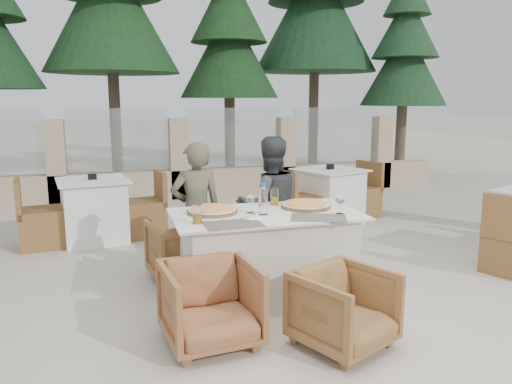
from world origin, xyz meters
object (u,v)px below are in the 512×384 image
object	(u,v)px
beer_glass_right	(274,197)
bg_table_b	(329,196)
water_bottle	(263,199)
armchair_far_right	(268,242)
beer_glass_left	(197,214)
olive_dish	(252,216)
armchair_far_left	(184,250)
wine_glass_centre	(251,203)
armchair_near_right	(344,309)
wine_glass_corner	(340,203)
pizza_left	(212,210)
dining_table	(266,256)
diner_left	(196,211)
bg_table_a	(94,211)
diner_right	(270,206)
armchair_near_left	(211,304)
pizza_right	(306,204)

from	to	relation	value
beer_glass_right	bg_table_b	size ratio (longest dim) A/B	0.09
water_bottle	armchair_far_right	world-z (taller)	water_bottle
beer_glass_left	bg_table_b	xyz separation A→B (m)	(2.29, 2.51, -0.46)
bg_table_b	olive_dish	bearing A→B (deg)	-146.79
beer_glass_right	armchair_far_left	world-z (taller)	beer_glass_right
wine_glass_centre	armchair_far_right	size ratio (longest dim) A/B	0.29
armchair_near_right	olive_dish	bearing A→B (deg)	92.95
bg_table_b	wine_glass_corner	bearing A→B (deg)	-133.34
water_bottle	armchair_far_left	world-z (taller)	water_bottle
wine_glass_centre	pizza_left	bearing A→B (deg)	161.39
dining_table	diner_left	xyz separation A→B (m)	(-0.49, 0.66, 0.29)
armchair_far_left	wine_glass_centre	bearing A→B (deg)	118.44
dining_table	armchair_near_right	distance (m)	1.03
pizza_left	bg_table_a	world-z (taller)	pizza_left
diner_right	armchair_near_right	bearing A→B (deg)	92.94
diner_right	bg_table_b	bearing A→B (deg)	-128.19
dining_table	wine_glass_corner	distance (m)	0.79
armchair_far_right	diner_left	world-z (taller)	diner_left
water_bottle	bg_table_a	bearing A→B (deg)	121.52
water_bottle	diner_left	size ratio (longest dim) A/B	0.20
beer_glass_left	armchair_far_right	bearing A→B (deg)	46.29
beer_glass_left	armchair_near_left	size ratio (longest dim) A/B	0.23
pizza_right	diner_right	bearing A→B (deg)	109.28
water_bottle	bg_table_b	size ratio (longest dim) A/B	0.17
wine_glass_corner	armchair_near_right	size ratio (longest dim) A/B	0.30
beer_glass_right	bg_table_b	bearing A→B (deg)	53.72
armchair_far_left	dining_table	bearing A→B (deg)	123.64
armchair_far_right	diner_left	bearing A→B (deg)	16.80
armchair_near_right	diner_right	size ratio (longest dim) A/B	0.45
beer_glass_left	bg_table_a	size ratio (longest dim) A/B	0.09
wine_glass_corner	bg_table_a	bearing A→B (deg)	129.39
pizza_right	olive_dish	bearing A→B (deg)	-155.01
bg_table_a	armchair_near_left	bearing A→B (deg)	-81.98
wine_glass_corner	pizza_left	bearing A→B (deg)	161.33
pizza_left	bg_table_b	distance (m)	3.06
water_bottle	armchair_near_right	bearing A→B (deg)	-72.17
armchair_near_right	bg_table_b	size ratio (longest dim) A/B	0.38
armchair_far_left	armchair_near_right	size ratio (longest dim) A/B	1.05
beer_glass_left	diner_left	size ratio (longest dim) A/B	0.11
olive_dish	armchair_near_right	distance (m)	1.06
armchair_far_right	bg_table_b	world-z (taller)	bg_table_b
dining_table	bg_table_b	bearing A→B (deg)	54.35
pizza_right	bg_table_b	distance (m)	2.58
wine_glass_centre	armchair_near_right	world-z (taller)	wine_glass_centre
beer_glass_left	armchair_far_left	xyz separation A→B (m)	(0.01, 0.84, -0.55)
olive_dish	pizza_left	bearing A→B (deg)	133.05
water_bottle	beer_glass_right	world-z (taller)	water_bottle
beer_glass_left	armchair_near_right	world-z (taller)	beer_glass_left
beer_glass_right	olive_dish	size ratio (longest dim) A/B	1.37
olive_dish	armchair_near_right	bearing A→B (deg)	-62.53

